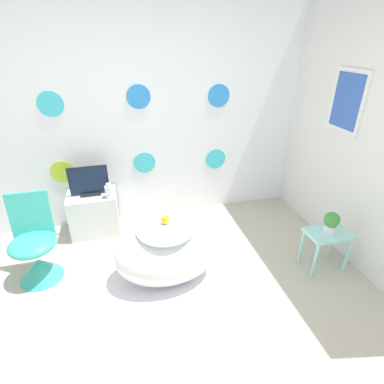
% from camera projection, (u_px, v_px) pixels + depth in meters
% --- Properties ---
extents(ground_plane, '(12.00, 12.00, 0.00)m').
position_uv_depth(ground_plane, '(182.00, 353.00, 2.25)').
color(ground_plane, '#BCB29E').
extents(wall_back_dotted, '(4.88, 0.05, 2.60)m').
position_uv_depth(wall_back_dotted, '(141.00, 117.00, 3.41)').
color(wall_back_dotted, white).
rests_on(wall_back_dotted, ground_plane).
extents(wall_right, '(0.06, 3.03, 2.60)m').
position_uv_depth(wall_right, '(351.00, 128.00, 2.95)').
color(wall_right, silver).
rests_on(wall_right, ground_plane).
extents(rug, '(1.32, 0.65, 0.01)m').
position_uv_depth(rug, '(171.00, 283.00, 2.88)').
color(rug, silver).
rests_on(rug, ground_plane).
extents(bathtub, '(0.98, 0.64, 0.58)m').
position_uv_depth(bathtub, '(167.00, 253.00, 2.84)').
color(bathtub, white).
rests_on(bathtub, ground_plane).
extents(rubber_duck, '(0.08, 0.09, 0.10)m').
position_uv_depth(rubber_duck, '(165.00, 219.00, 2.74)').
color(rubber_duck, yellow).
rests_on(rubber_duck, bathtub).
extents(chair, '(0.43, 0.43, 0.85)m').
position_uv_depth(chair, '(36.00, 255.00, 2.85)').
color(chair, '#38B2A3').
rests_on(chair, ground_plane).
extents(tv_cabinet, '(0.55, 0.39, 0.51)m').
position_uv_depth(tv_cabinet, '(94.00, 213.00, 3.54)').
color(tv_cabinet, silver).
rests_on(tv_cabinet, ground_plane).
extents(tv, '(0.43, 0.12, 0.34)m').
position_uv_depth(tv, '(89.00, 182.00, 3.35)').
color(tv, black).
rests_on(tv, tv_cabinet).
extents(vase, '(0.10, 0.10, 0.17)m').
position_uv_depth(vase, '(109.00, 191.00, 3.33)').
color(vase, white).
rests_on(vase, tv_cabinet).
extents(side_table, '(0.41, 0.28, 0.43)m').
position_uv_depth(side_table, '(327.00, 240.00, 2.94)').
color(side_table, '#99E0D8').
rests_on(side_table, ground_plane).
extents(potted_plant_left, '(0.15, 0.15, 0.22)m').
position_uv_depth(potted_plant_left, '(331.00, 222.00, 2.84)').
color(potted_plant_left, white).
rests_on(potted_plant_left, side_table).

